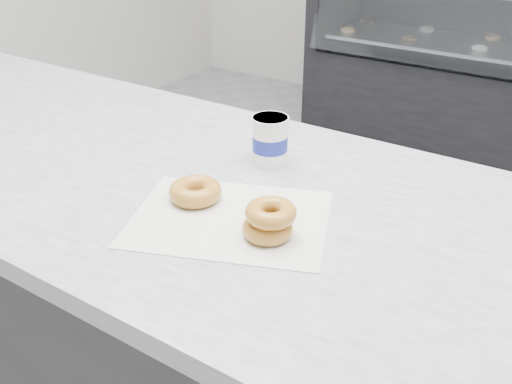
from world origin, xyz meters
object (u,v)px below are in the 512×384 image
donut_stack (269,221)px  coffee_cup (270,140)px  counter (264,376)px  donut_single (195,191)px

donut_stack → coffee_cup: size_ratio=0.94×
donut_stack → counter: bearing=125.5°
counter → donut_single: 0.48m
donut_stack → coffee_cup: 0.28m
donut_single → coffee_cup: size_ratio=0.95×
donut_single → donut_stack: size_ratio=1.01×
counter → coffee_cup: 0.53m
counter → donut_stack: donut_stack is taller
counter → donut_single: donut_single is taller
counter → donut_stack: (0.07, -0.10, 0.48)m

